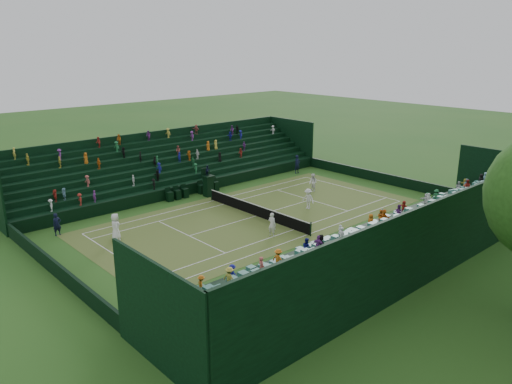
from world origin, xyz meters
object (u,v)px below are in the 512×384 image
(umpire_chair, at_px, (208,183))
(player_far_west, at_px, (313,183))
(player_near_east, at_px, (272,224))
(player_near_west, at_px, (116,227))
(player_far_east, at_px, (308,199))
(tennis_net, at_px, (256,210))

(umpire_chair, xyz_separation_m, player_far_west, (5.23, 8.13, -0.39))
(player_near_east, bearing_deg, player_far_west, -72.11)
(player_near_west, xyz_separation_m, player_far_east, (4.28, 15.03, -0.11))
(player_near_east, distance_m, player_far_east, 6.94)
(player_far_west, height_order, player_far_east, player_far_east)
(umpire_chair, xyz_separation_m, player_near_west, (4.11, -11.04, -0.26))
(umpire_chair, height_order, player_near_east, umpire_chair)
(umpire_chair, xyz_separation_m, player_near_east, (10.85, -2.51, -0.34))
(umpire_chair, bearing_deg, player_near_west, -69.58)
(tennis_net, bearing_deg, player_near_west, -104.89)
(umpire_chair, relative_size, player_far_west, 1.72)
(tennis_net, distance_m, player_near_east, 4.44)
(tennis_net, distance_m, player_far_east, 4.72)
(tennis_net, bearing_deg, umpire_chair, 176.01)
(tennis_net, xyz_separation_m, umpire_chair, (-6.92, 0.48, 0.69))
(player_near_west, distance_m, player_near_east, 10.88)
(player_near_west, bearing_deg, player_near_east, -112.07)
(player_near_west, relative_size, player_far_east, 1.12)
(tennis_net, relative_size, player_near_east, 6.69)
(player_far_west, bearing_deg, umpire_chair, -112.34)
(player_near_east, relative_size, player_far_west, 1.06)
(player_far_east, bearing_deg, umpire_chair, -161.25)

